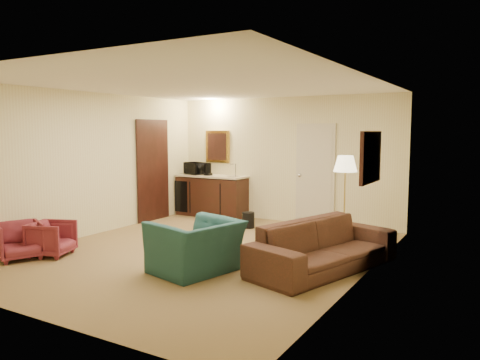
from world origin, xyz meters
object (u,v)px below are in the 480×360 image
at_px(sofa, 324,238).
at_px(floor_lamp, 345,199).
at_px(teal_armchair, 196,238).
at_px(rose_chair_near, 52,237).
at_px(coffee_maker, 208,169).
at_px(rose_chair_far, 20,239).
at_px(waste_bin, 248,220).
at_px(coffee_table, 300,242).
at_px(wetbar_cabinet, 212,196).
at_px(microwave, 195,167).

distance_m(sofa, floor_lamp, 1.71).
relative_size(teal_armchair, rose_chair_near, 1.85).
xyz_separation_m(floor_lamp, coffee_maker, (-3.39, 0.89, 0.31)).
distance_m(sofa, rose_chair_far, 4.46).
bearing_deg(rose_chair_far, floor_lamp, -23.90).
distance_m(waste_bin, coffee_maker, 1.77).
distance_m(teal_armchair, coffee_table, 1.79).
bearing_deg(wetbar_cabinet, floor_lamp, -16.21).
height_order(sofa, coffee_table, sofa).
height_order(rose_chair_far, microwave, microwave).
xyz_separation_m(sofa, microwave, (-4.04, 2.63, 0.64)).
height_order(waste_bin, microwave, microwave).
bearing_deg(wetbar_cabinet, microwave, -178.73).
xyz_separation_m(rose_chair_near, waste_bin, (1.59, 3.31, -0.14)).
relative_size(wetbar_cabinet, coffee_table, 2.29).
xyz_separation_m(floor_lamp, microwave, (-3.79, 0.96, 0.34)).
height_order(sofa, teal_armchair, teal_armchair).
bearing_deg(floor_lamp, rose_chair_near, -139.63).
relative_size(rose_chair_near, floor_lamp, 0.39).
height_order(sofa, rose_chair_far, sofa).
relative_size(rose_chair_far, waste_bin, 1.99).
bearing_deg(floor_lamp, teal_armchair, -114.40).
distance_m(wetbar_cabinet, rose_chair_far, 4.43).
bearing_deg(sofa, wetbar_cabinet, 71.21).
bearing_deg(rose_chair_near, coffee_maker, -24.05).
bearing_deg(floor_lamp, coffee_table, -106.86).
distance_m(rose_chair_near, coffee_table, 3.81).
height_order(teal_armchair, coffee_maker, coffee_maker).
relative_size(sofa, microwave, 4.69).
relative_size(waste_bin, microwave, 0.63).
xyz_separation_m(rose_chair_far, coffee_table, (3.52, 2.32, -0.10)).
bearing_deg(coffee_table, waste_bin, 141.03).
distance_m(sofa, waste_bin, 2.98).
xyz_separation_m(teal_armchair, microwave, (-2.59, 3.61, 0.61)).
height_order(rose_chair_near, coffee_table, rose_chair_near).
relative_size(rose_chair_near, coffee_table, 0.82).
bearing_deg(coffee_maker, coffee_table, -26.38).
height_order(teal_armchair, coffee_table, teal_armchair).
bearing_deg(waste_bin, coffee_table, -38.97).
xyz_separation_m(rose_chair_near, coffee_table, (3.27, 1.96, -0.09)).
height_order(floor_lamp, coffee_maker, floor_lamp).
height_order(rose_chair_near, waste_bin, rose_chair_near).
bearing_deg(waste_bin, coffee_maker, 155.12).
distance_m(sofa, coffee_maker, 4.49).
relative_size(wetbar_cabinet, coffee_maker, 5.92).
bearing_deg(teal_armchair, rose_chair_far, -59.91).
height_order(wetbar_cabinet, sofa, wetbar_cabinet).
bearing_deg(coffee_maker, microwave, 176.89).
bearing_deg(microwave, teal_armchair, -35.01).
distance_m(wetbar_cabinet, coffee_table, 3.67).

